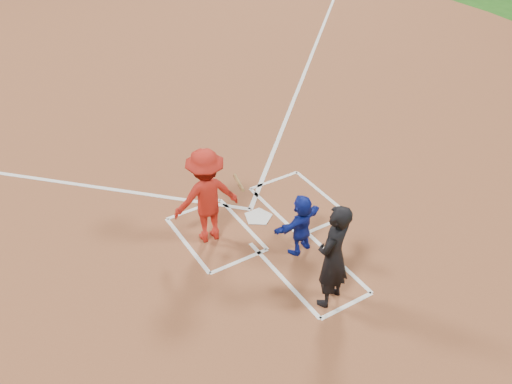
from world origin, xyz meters
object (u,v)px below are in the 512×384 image
umpire (333,256)px  batter_at_plate (207,196)px  catcher (301,224)px  home_plate (258,217)px

umpire → batter_at_plate: size_ratio=1.02×
batter_at_plate → catcher: bearing=-44.0°
home_plate → catcher: size_ratio=0.49×
home_plate → batter_at_plate: size_ratio=0.31×
catcher → batter_at_plate: (-1.27, 1.23, 0.35)m
batter_at_plate → home_plate: bearing=0.2°
umpire → batter_at_plate: 2.69m
home_plate → batter_at_plate: 1.47m
home_plate → batter_at_plate: bearing=0.2°
catcher → umpire: bearing=64.6°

